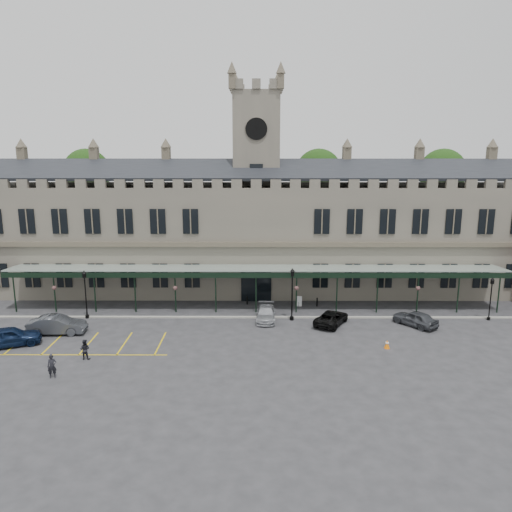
{
  "coord_description": "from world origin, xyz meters",
  "views": [
    {
      "loc": [
        0.2,
        -40.25,
        15.99
      ],
      "look_at": [
        0.0,
        6.0,
        6.0
      ],
      "focal_mm": 35.0,
      "sensor_mm": 36.0,
      "label": 1
    }
  ],
  "objects_px": {
    "lamp_post_left": "(85,290)",
    "car_taxi": "(266,314)",
    "lamp_post_mid": "(292,289)",
    "sign_board": "(299,301)",
    "car_left_a": "(10,337)",
    "clock_tower": "(256,175)",
    "car_van": "(331,318)",
    "traffic_cone": "(387,344)",
    "car_right_a": "(415,318)",
    "person_b": "(85,349)",
    "car_left_b": "(57,325)",
    "lamp_post_right": "(491,295)",
    "person_a": "(52,366)",
    "station_building": "(256,234)"
  },
  "relations": [
    {
      "from": "car_van",
      "to": "person_b",
      "type": "distance_m",
      "value": 21.69
    },
    {
      "from": "car_van",
      "to": "car_left_b",
      "type": "bearing_deg",
      "value": 34.79
    },
    {
      "from": "lamp_post_left",
      "to": "car_taxi",
      "type": "distance_m",
      "value": 17.35
    },
    {
      "from": "station_building",
      "to": "car_left_a",
      "type": "height_order",
      "value": "station_building"
    },
    {
      "from": "lamp_post_mid",
      "to": "car_van",
      "type": "xyz_separation_m",
      "value": [
        3.59,
        -1.22,
        -2.38
      ]
    },
    {
      "from": "lamp_post_right",
      "to": "person_a",
      "type": "relative_size",
      "value": 2.41
    },
    {
      "from": "station_building",
      "to": "lamp_post_right",
      "type": "distance_m",
      "value": 25.04
    },
    {
      "from": "lamp_post_right",
      "to": "car_left_b",
      "type": "distance_m",
      "value": 39.89
    },
    {
      "from": "car_right_a",
      "to": "lamp_post_right",
      "type": "bearing_deg",
      "value": 153.22
    },
    {
      "from": "lamp_post_mid",
      "to": "car_van",
      "type": "relative_size",
      "value": 1.12
    },
    {
      "from": "clock_tower",
      "to": "lamp_post_right",
      "type": "xyz_separation_m",
      "value": [
        22.17,
        -11.02,
        -10.62
      ]
    },
    {
      "from": "station_building",
      "to": "lamp_post_mid",
      "type": "bearing_deg",
      "value": -72.77
    },
    {
      "from": "station_building",
      "to": "person_a",
      "type": "distance_m",
      "value": 27.99
    },
    {
      "from": "lamp_post_mid",
      "to": "car_taxi",
      "type": "distance_m",
      "value": 3.42
    },
    {
      "from": "lamp_post_mid",
      "to": "sign_board",
      "type": "distance_m",
      "value": 5.01
    },
    {
      "from": "car_left_a",
      "to": "car_van",
      "type": "distance_m",
      "value": 27.77
    },
    {
      "from": "car_taxi",
      "to": "station_building",
      "type": "bearing_deg",
      "value": 96.53
    },
    {
      "from": "traffic_cone",
      "to": "person_a",
      "type": "distance_m",
      "value": 25.77
    },
    {
      "from": "lamp_post_mid",
      "to": "lamp_post_left",
      "type": "bearing_deg",
      "value": 178.67
    },
    {
      "from": "lamp_post_mid",
      "to": "car_left_b",
      "type": "bearing_deg",
      "value": -169.99
    },
    {
      "from": "lamp_post_right",
      "to": "traffic_cone",
      "type": "height_order",
      "value": "lamp_post_right"
    },
    {
      "from": "person_a",
      "to": "car_van",
      "type": "bearing_deg",
      "value": 10.29
    },
    {
      "from": "lamp_post_right",
      "to": "car_taxi",
      "type": "height_order",
      "value": "lamp_post_right"
    },
    {
      "from": "lamp_post_right",
      "to": "car_left_b",
      "type": "xyz_separation_m",
      "value": [
        -39.67,
        -3.76,
        -1.67
      ]
    },
    {
      "from": "lamp_post_right",
      "to": "sign_board",
      "type": "relative_size",
      "value": 3.89
    },
    {
      "from": "lamp_post_right",
      "to": "car_taxi",
      "type": "xyz_separation_m",
      "value": [
        -21.23,
        -0.08,
        -1.85
      ]
    },
    {
      "from": "person_a",
      "to": "person_b",
      "type": "bearing_deg",
      "value": 52.0
    },
    {
      "from": "station_building",
      "to": "lamp_post_mid",
      "type": "distance_m",
      "value": 12.02
    },
    {
      "from": "car_left_a",
      "to": "car_left_b",
      "type": "distance_m",
      "value": 3.94
    },
    {
      "from": "car_van",
      "to": "station_building",
      "type": "bearing_deg",
      "value": -31.16
    },
    {
      "from": "car_van",
      "to": "sign_board",
      "type": "bearing_deg",
      "value": -35.57
    },
    {
      "from": "station_building",
      "to": "sign_board",
      "type": "relative_size",
      "value": 55.47
    },
    {
      "from": "car_left_a",
      "to": "car_taxi",
      "type": "xyz_separation_m",
      "value": [
        21.2,
        6.48,
        -0.18
      ]
    },
    {
      "from": "person_b",
      "to": "car_left_a",
      "type": "bearing_deg",
      "value": -18.84
    },
    {
      "from": "lamp_post_left",
      "to": "car_right_a",
      "type": "distance_m",
      "value": 31.06
    },
    {
      "from": "lamp_post_right",
      "to": "car_left_b",
      "type": "relative_size",
      "value": 0.85
    },
    {
      "from": "clock_tower",
      "to": "lamp_post_left",
      "type": "relative_size",
      "value": 5.23
    },
    {
      "from": "traffic_cone",
      "to": "car_left_b",
      "type": "height_order",
      "value": "car_left_b"
    },
    {
      "from": "traffic_cone",
      "to": "car_right_a",
      "type": "bearing_deg",
      "value": 53.61
    },
    {
      "from": "car_left_a",
      "to": "car_taxi",
      "type": "bearing_deg",
      "value": -95.86
    },
    {
      "from": "sign_board",
      "to": "car_left_b",
      "type": "height_order",
      "value": "car_left_b"
    },
    {
      "from": "lamp_post_left",
      "to": "lamp_post_mid",
      "type": "relative_size",
      "value": 0.93
    },
    {
      "from": "lamp_post_left",
      "to": "traffic_cone",
      "type": "bearing_deg",
      "value": -15.15
    },
    {
      "from": "sign_board",
      "to": "car_taxi",
      "type": "height_order",
      "value": "car_taxi"
    },
    {
      "from": "sign_board",
      "to": "car_taxi",
      "type": "xyz_separation_m",
      "value": [
        -3.47,
        -4.25,
        0.11
      ]
    },
    {
      "from": "clock_tower",
      "to": "car_right_a",
      "type": "height_order",
      "value": "clock_tower"
    },
    {
      "from": "sign_board",
      "to": "car_taxi",
      "type": "bearing_deg",
      "value": -117.01
    },
    {
      "from": "car_left_a",
      "to": "clock_tower",
      "type": "bearing_deg",
      "value": -71.91
    },
    {
      "from": "station_building",
      "to": "clock_tower",
      "type": "xyz_separation_m",
      "value": [
        0.0,
        0.09,
        6.64
      ]
    },
    {
      "from": "car_right_a",
      "to": "person_a",
      "type": "height_order",
      "value": "person_a"
    }
  ]
}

